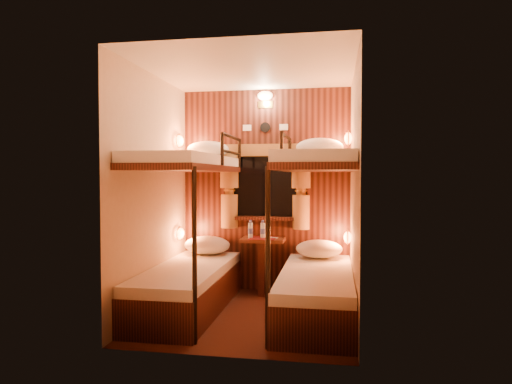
% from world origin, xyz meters
% --- Properties ---
extents(floor, '(2.10, 2.10, 0.00)m').
position_xyz_m(floor, '(0.00, 0.00, 0.00)').
color(floor, '#36160E').
rests_on(floor, ground).
extents(ceiling, '(2.10, 2.10, 0.00)m').
position_xyz_m(ceiling, '(0.00, 0.00, 2.40)').
color(ceiling, silver).
rests_on(ceiling, wall_back).
extents(wall_back, '(2.40, 0.00, 2.40)m').
position_xyz_m(wall_back, '(0.00, 1.05, 1.20)').
color(wall_back, '#C6B293').
rests_on(wall_back, floor).
extents(wall_front, '(2.40, 0.00, 2.40)m').
position_xyz_m(wall_front, '(0.00, -1.05, 1.20)').
color(wall_front, '#C6B293').
rests_on(wall_front, floor).
extents(wall_left, '(0.00, 2.40, 2.40)m').
position_xyz_m(wall_left, '(-1.00, 0.00, 1.20)').
color(wall_left, '#C6B293').
rests_on(wall_left, floor).
extents(wall_right, '(0.00, 2.40, 2.40)m').
position_xyz_m(wall_right, '(1.00, 0.00, 1.20)').
color(wall_right, '#C6B293').
rests_on(wall_right, floor).
extents(back_panel, '(2.00, 0.03, 2.40)m').
position_xyz_m(back_panel, '(0.00, 1.04, 1.20)').
color(back_panel, black).
rests_on(back_panel, floor).
extents(bunk_left, '(0.72, 1.90, 1.82)m').
position_xyz_m(bunk_left, '(-0.65, 0.07, 0.56)').
color(bunk_left, black).
rests_on(bunk_left, floor).
extents(bunk_right, '(0.72, 1.90, 1.82)m').
position_xyz_m(bunk_right, '(0.65, 0.07, 0.56)').
color(bunk_right, black).
rests_on(bunk_right, floor).
extents(window, '(1.00, 0.12, 0.79)m').
position_xyz_m(window, '(0.00, 1.00, 1.18)').
color(window, black).
rests_on(window, back_panel).
extents(curtains, '(1.10, 0.22, 1.00)m').
position_xyz_m(curtains, '(0.00, 0.97, 1.26)').
color(curtains, olive).
rests_on(curtains, back_panel).
extents(back_fixtures, '(0.54, 0.09, 0.48)m').
position_xyz_m(back_fixtures, '(0.00, 1.00, 2.25)').
color(back_fixtures, black).
rests_on(back_fixtures, back_panel).
extents(reading_lamps, '(2.00, 0.20, 1.25)m').
position_xyz_m(reading_lamps, '(-0.00, 0.70, 1.24)').
color(reading_lamps, orange).
rests_on(reading_lamps, wall_left).
extents(table, '(0.50, 0.34, 0.66)m').
position_xyz_m(table, '(0.00, 0.85, 0.41)').
color(table, '#542513').
rests_on(table, floor).
extents(bottle_left, '(0.06, 0.06, 0.21)m').
position_xyz_m(bottle_left, '(-0.15, 0.85, 0.74)').
color(bottle_left, '#99BFE5').
rests_on(bottle_left, table).
extents(bottle_right, '(0.06, 0.06, 0.21)m').
position_xyz_m(bottle_right, '(-0.01, 0.86, 0.74)').
color(bottle_right, '#99BFE5').
rests_on(bottle_right, table).
extents(sachet_a, '(0.09, 0.08, 0.01)m').
position_xyz_m(sachet_a, '(0.12, 0.88, 0.65)').
color(sachet_a, silver).
rests_on(sachet_a, table).
extents(sachet_b, '(0.07, 0.05, 0.00)m').
position_xyz_m(sachet_b, '(0.09, 0.84, 0.65)').
color(sachet_b, silver).
rests_on(sachet_b, table).
extents(pillow_lower_left, '(0.54, 0.39, 0.21)m').
position_xyz_m(pillow_lower_left, '(-0.65, 0.77, 0.56)').
color(pillow_lower_left, white).
rests_on(pillow_lower_left, bunk_left).
extents(pillow_lower_right, '(0.52, 0.37, 0.20)m').
position_xyz_m(pillow_lower_right, '(0.65, 0.74, 0.56)').
color(pillow_lower_right, white).
rests_on(pillow_lower_right, bunk_right).
extents(pillow_upper_left, '(0.50, 0.36, 0.20)m').
position_xyz_m(pillow_upper_left, '(-0.65, 0.82, 1.68)').
color(pillow_upper_left, white).
rests_on(pillow_upper_left, bunk_left).
extents(pillow_upper_right, '(0.52, 0.37, 0.21)m').
position_xyz_m(pillow_upper_right, '(0.65, 0.73, 1.69)').
color(pillow_upper_right, white).
rests_on(pillow_upper_right, bunk_right).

